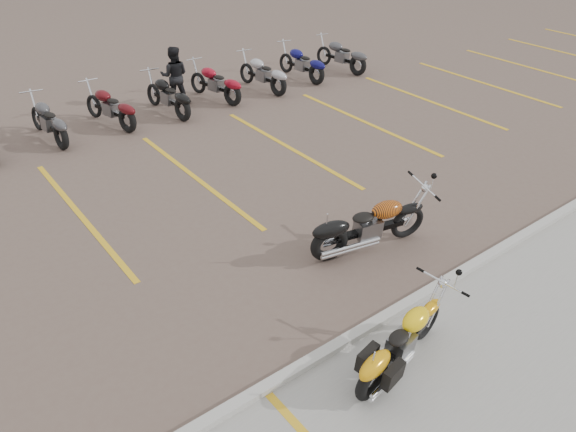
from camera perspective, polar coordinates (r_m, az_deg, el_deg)
name	(u,v)px	position (r m, az deg, el deg)	size (l,w,h in m)	color
ground	(304,261)	(10.28, 1.67, -4.57)	(100.00, 100.00, 0.00)	brown
concrete_apron	(523,428)	(8.28, 22.77, -19.22)	(60.00, 5.00, 0.01)	#9E9B93
curb	(383,318)	(9.13, 9.68, -10.20)	(60.00, 0.18, 0.12)	#ADAAA3
parking_stripes	(196,178)	(13.13, -9.34, 3.85)	(38.00, 5.50, 0.01)	gold
yellow_cruiser	(398,345)	(8.22, 11.08, -12.71)	(2.08, 0.55, 0.86)	black
flame_cruiser	(366,227)	(10.40, 7.90, -1.10)	(2.38, 0.67, 0.99)	black
person_b	(175,76)	(17.30, -11.45, 13.80)	(0.83, 0.65, 1.71)	black
bg_bike_row	(109,107)	(16.23, -17.73, 10.53)	(17.36, 2.06, 1.10)	black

